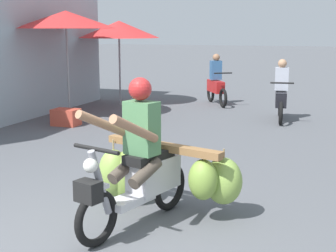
% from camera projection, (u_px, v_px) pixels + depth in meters
% --- Properties ---
extents(motorbike_main_loaded, '(1.84, 1.74, 1.58)m').
position_uv_depth(motorbike_main_loaded, '(152.00, 171.00, 5.39)').
color(motorbike_main_loaded, black).
rests_on(motorbike_main_loaded, ground).
extents(motorbike_distant_ahead_left, '(0.51, 1.62, 1.40)m').
position_uv_depth(motorbike_distant_ahead_left, '(281.00, 96.00, 11.16)').
color(motorbike_distant_ahead_left, black).
rests_on(motorbike_distant_ahead_left, ground).
extents(motorbike_distant_ahead_right, '(0.95, 1.42, 1.40)m').
position_uv_depth(motorbike_distant_ahead_right, '(216.00, 84.00, 13.55)').
color(motorbike_distant_ahead_right, black).
rests_on(motorbike_distant_ahead_right, ground).
extents(market_umbrella_near_shop, '(2.21, 2.21, 2.29)m').
position_uv_depth(market_umbrella_near_shop, '(119.00, 29.00, 13.31)').
color(market_umbrella_near_shop, '#99999E').
rests_on(market_umbrella_near_shop, ground).
extents(market_umbrella_further_along, '(2.37, 2.37, 2.48)m').
position_uv_depth(market_umbrella_further_along, '(66.00, 20.00, 11.25)').
color(market_umbrella_further_along, '#99999E').
rests_on(market_umbrella_further_along, ground).
extents(produce_crate, '(0.56, 0.40, 0.36)m').
position_uv_depth(produce_crate, '(66.00, 117.00, 10.62)').
color(produce_crate, '#CC4C38').
rests_on(produce_crate, ground).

